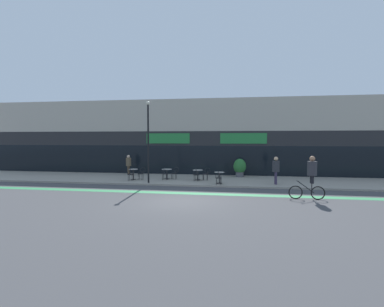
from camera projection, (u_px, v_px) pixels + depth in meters
The scene contains 20 objects.
ground_plane at pixel (180, 201), 14.87m from camera, with size 120.00×120.00×0.00m, color #424244.
sidewalk_slab at pixel (200, 180), 22.01m from camera, with size 40.00×5.50×0.12m, color gray.
storefront_facade at pixel (208, 138), 26.50m from camera, with size 40.00×4.06×6.40m.
bike_lane_stripe at pixel (188, 193), 16.98m from camera, with size 36.00×0.70×0.01m, color #2D844C.
bistro_table_0 at pixel (133, 172), 21.80m from camera, with size 0.67×0.67×0.77m.
bistro_table_1 at pixel (167, 172), 22.15m from camera, with size 0.75×0.75×0.73m.
bistro_table_2 at pixel (198, 173), 21.57m from camera, with size 0.72×0.72×0.73m.
bistro_table_3 at pixel (219, 175), 19.94m from camera, with size 0.67×0.67×0.76m.
cafe_chair_0_near at pixel (130, 173), 21.18m from camera, with size 0.43×0.59×0.90m.
cafe_chair_0_side at pixel (142, 173), 21.70m from camera, with size 0.58×0.41×0.90m.
cafe_chair_1_near at pixel (165, 173), 21.53m from camera, with size 0.41×0.58×0.90m.
cafe_chair_1_side at pixel (175, 172), 22.04m from camera, with size 0.59×0.44×0.90m.
cafe_chair_2_near at pixel (196, 174), 20.95m from camera, with size 0.45×0.60×0.90m.
cafe_chair_2_side at pixel (206, 173), 21.47m from camera, with size 0.58×0.40×0.90m.
cafe_chair_3_near at pixel (219, 177), 19.33m from camera, with size 0.43×0.59×0.90m.
planter_pot at pixel (240, 167), 23.33m from camera, with size 0.98×0.98×1.42m.
lamp_post at pixel (148, 136), 20.00m from camera, with size 0.26×0.26×5.48m.
cyclist_0 at pixel (311, 174), 15.19m from camera, with size 1.79×0.50×2.23m.
pedestrian_near_end at pixel (129, 163), 24.55m from camera, with size 0.43×0.43×1.64m.
pedestrian_far_end at pixel (276, 168), 19.54m from camera, with size 0.47×0.47×1.81m.
Camera 1 is at (2.97, -14.44, 3.13)m, focal length 28.00 mm.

